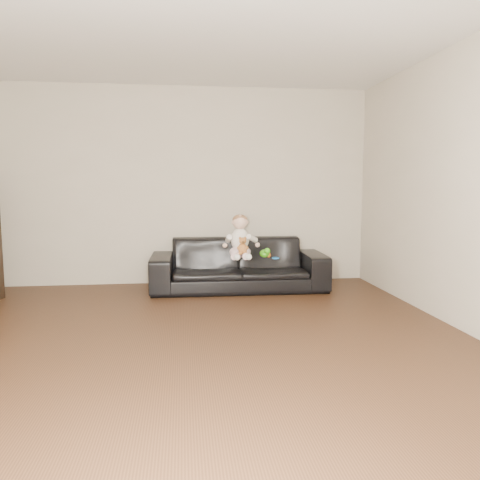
{
  "coord_description": "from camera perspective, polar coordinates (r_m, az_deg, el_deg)",
  "views": [
    {
      "loc": [
        0.01,
        -3.55,
        1.31
      ],
      "look_at": [
        0.71,
        2.15,
        0.64
      ],
      "focal_mm": 35.0,
      "sensor_mm": 36.0,
      "label": 1
    }
  ],
  "objects": [
    {
      "name": "ceiling",
      "position": [
        3.77,
        -7.46,
        26.64
      ],
      "size": [
        5.5,
        5.5,
        0.0
      ],
      "primitive_type": "plane",
      "rotation": [
        3.14,
        0.0,
        0.0
      ],
      "color": "#BBB19D",
      "rests_on": "ground"
    },
    {
      "name": "wall_front",
      "position": [
        0.8,
        -7.46,
        6.18
      ],
      "size": [
        5.0,
        0.0,
        5.0
      ],
      "primitive_type": "plane",
      "rotation": [
        -1.57,
        0.0,
        0.0
      ],
      "color": "#BBB19D",
      "rests_on": "ground"
    },
    {
      "name": "wall_back",
      "position": [
        6.3,
        -7.11,
        6.53
      ],
      "size": [
        5.0,
        0.0,
        5.0
      ],
      "primitive_type": "plane",
      "rotation": [
        1.57,
        0.0,
        0.0
      ],
      "color": "#BBB19D",
      "rests_on": "ground"
    },
    {
      "name": "teddy_bear",
      "position": [
        5.6,
        0.32,
        -0.71
      ],
      "size": [
        0.15,
        0.14,
        0.21
      ],
      "rotation": [
        0.0,
        0.0,
        -0.57
      ],
      "color": "#B06B32",
      "rests_on": "sofa"
    },
    {
      "name": "toy_rattle",
      "position": [
        5.82,
        3.51,
        -1.85
      ],
      "size": [
        0.08,
        0.08,
        0.06
      ],
      "primitive_type": "sphere",
      "rotation": [
        0.0,
        0.0,
        -0.32
      ],
      "color": "orange",
      "rests_on": "sofa"
    },
    {
      "name": "floor",
      "position": [
        3.78,
        -6.86,
        -13.63
      ],
      "size": [
        5.5,
        5.5,
        0.0
      ],
      "primitive_type": "plane",
      "color": "#3E2516",
      "rests_on": "ground"
    },
    {
      "name": "sofa",
      "position": [
        5.92,
        -0.19,
        -2.97
      ],
      "size": [
        2.2,
        0.89,
        0.64
      ],
      "primitive_type": "imported",
      "rotation": [
        0.0,
        0.0,
        -0.02
      ],
      "color": "black",
      "rests_on": "floor"
    },
    {
      "name": "toy_blue_disc",
      "position": [
        5.74,
        4.36,
        -2.21
      ],
      "size": [
        0.12,
        0.12,
        0.01
      ],
      "primitive_type": "cylinder",
      "rotation": [
        0.0,
        0.0,
        -0.44
      ],
      "color": "blue",
      "rests_on": "sofa"
    },
    {
      "name": "toy_green",
      "position": [
        5.81,
        3.0,
        -1.65
      ],
      "size": [
        0.15,
        0.17,
        0.1
      ],
      "primitive_type": "ellipsoid",
      "rotation": [
        0.0,
        0.0,
        0.18
      ],
      "color": "#46C417",
      "rests_on": "sofa"
    },
    {
      "name": "baby",
      "position": [
        5.76,
        0.02,
        0.15
      ],
      "size": [
        0.41,
        0.49,
        0.54
      ],
      "rotation": [
        0.0,
        0.0,
        -0.34
      ],
      "color": "#FED6DC",
      "rests_on": "sofa"
    }
  ]
}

